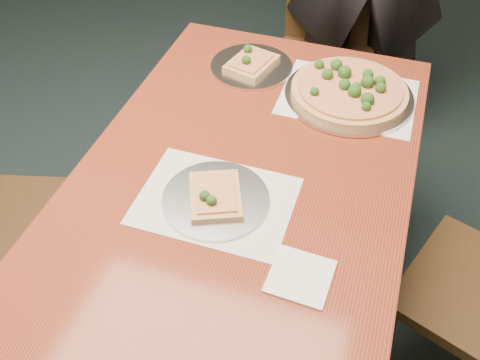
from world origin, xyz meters
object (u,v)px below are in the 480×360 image
(dining_table, at_px, (240,203))
(pizza_pan, at_px, (349,91))
(chair_far, at_px, (328,43))
(slice_plate_far, at_px, (251,64))
(slice_plate_near, at_px, (215,198))

(dining_table, height_order, pizza_pan, pizza_pan)
(chair_far, bearing_deg, slice_plate_far, -110.02)
(pizza_pan, bearing_deg, slice_plate_near, -113.90)
(dining_table, relative_size, chair_far, 1.65)
(dining_table, relative_size, slice_plate_near, 5.36)
(pizza_pan, bearing_deg, slice_plate_far, 169.54)
(dining_table, xyz_separation_m, slice_plate_near, (-0.04, -0.09, 0.11))
(slice_plate_near, relative_size, slice_plate_far, 1.00)
(dining_table, height_order, slice_plate_near, slice_plate_near)
(chair_far, relative_size, slice_plate_far, 3.25)
(dining_table, distance_m, slice_plate_far, 0.56)
(slice_plate_near, bearing_deg, chair_far, 87.09)
(chair_far, relative_size, pizza_pan, 2.23)
(dining_table, bearing_deg, slice_plate_far, 104.30)
(slice_plate_near, bearing_deg, dining_table, 68.83)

